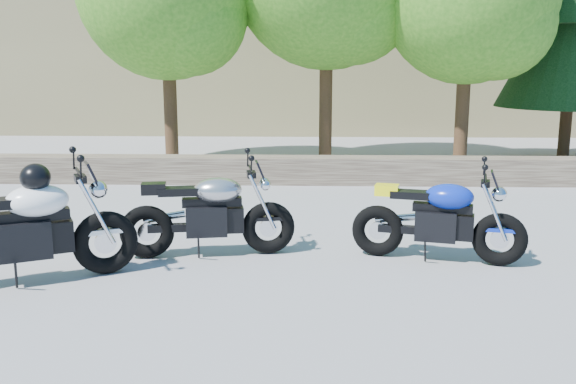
% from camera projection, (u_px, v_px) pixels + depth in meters
% --- Properties ---
extents(ground, '(90.00, 90.00, 0.00)m').
position_uv_depth(ground, '(266.00, 281.00, 6.72)').
color(ground, gray).
rests_on(ground, ground).
extents(stone_wall, '(22.00, 0.55, 0.50)m').
position_uv_depth(stone_wall, '(285.00, 170.00, 12.06)').
color(stone_wall, '#45382E').
rests_on(stone_wall, ground).
extents(silver_bike, '(2.05, 0.66, 1.03)m').
position_uv_depth(silver_bike, '(209.00, 214.00, 7.50)').
color(silver_bike, black).
rests_on(silver_bike, ground).
extents(white_bike, '(2.10, 1.16, 1.25)m').
position_uv_depth(white_bike, '(24.00, 226.00, 6.52)').
color(white_bike, black).
rests_on(white_bike, ground).
extents(blue_bike, '(1.95, 0.75, 1.00)m').
position_uv_depth(blue_bike, '(439.00, 220.00, 7.32)').
color(blue_bike, black).
rests_on(blue_bike, ground).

